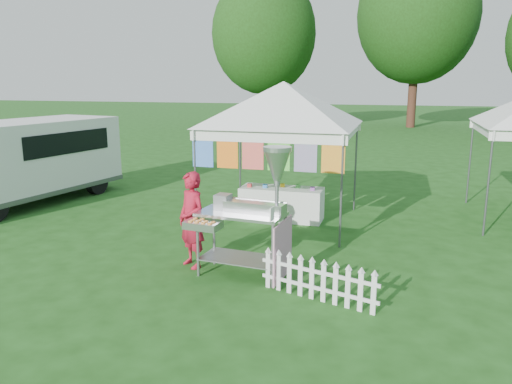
% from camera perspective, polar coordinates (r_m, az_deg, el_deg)
% --- Properties ---
extents(ground, '(120.00, 120.00, 0.00)m').
position_cam_1_polar(ground, '(7.79, -2.97, -10.14)').
color(ground, '#1C4814').
rests_on(ground, ground).
extents(canopy_main, '(4.24, 4.24, 3.45)m').
position_cam_1_polar(canopy_main, '(10.55, 3.18, 12.46)').
color(canopy_main, '#59595E').
rests_on(canopy_main, ground).
extents(tree_left, '(6.40, 6.40, 9.53)m').
position_cam_1_polar(tree_left, '(32.02, 0.93, 17.64)').
color(tree_left, '#3C2015').
rests_on(tree_left, ground).
extents(tree_mid, '(7.60, 7.60, 11.52)m').
position_cam_1_polar(tree_mid, '(35.03, 18.00, 18.76)').
color(tree_mid, '#3C2015').
rests_on(tree_mid, ground).
extents(donut_cart, '(1.56, 0.97, 2.06)m').
position_cam_1_polar(donut_cart, '(7.55, -0.20, -1.14)').
color(donut_cart, gray).
rests_on(donut_cart, ground).
extents(vendor, '(0.69, 0.64, 1.59)m').
position_cam_1_polar(vendor, '(8.19, -7.37, -3.19)').
color(vendor, '#AE152C').
rests_on(vendor, ground).
extents(cargo_van, '(2.81, 5.18, 2.04)m').
position_cam_1_polar(cargo_van, '(13.72, -24.67, 3.45)').
color(cargo_van, white).
rests_on(cargo_van, ground).
extents(picket_fence, '(1.73, 0.56, 0.56)m').
position_cam_1_polar(picket_fence, '(7.08, 7.05, -10.07)').
color(picket_fence, white).
rests_on(picket_fence, ground).
extents(display_table, '(1.80, 0.70, 0.71)m').
position_cam_1_polar(display_table, '(11.04, 2.94, -1.32)').
color(display_table, white).
rests_on(display_table, ground).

